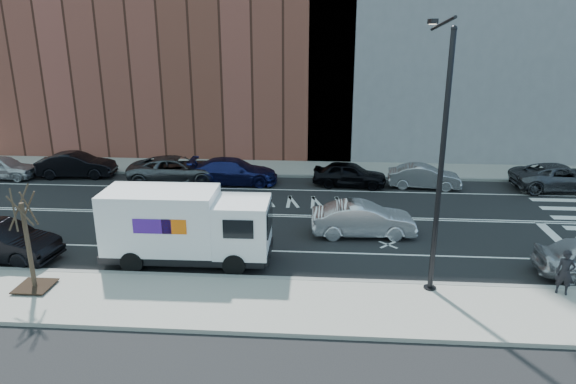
# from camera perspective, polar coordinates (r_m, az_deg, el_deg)

# --- Properties ---
(ground) EXTENTS (120.00, 120.00, 0.00)m
(ground) POSITION_cam_1_polar(r_m,az_deg,el_deg) (25.84, -3.12, -2.58)
(ground) COLOR black
(ground) RESTS_ON ground
(sidewalk_near) EXTENTS (44.00, 3.60, 0.15)m
(sidewalk_near) POSITION_cam_1_polar(r_m,az_deg,el_deg) (17.91, -6.70, -12.13)
(sidewalk_near) COLOR gray
(sidewalk_near) RESTS_ON ground
(sidewalk_far) EXTENTS (44.00, 3.60, 0.15)m
(sidewalk_far) POSITION_cam_1_polar(r_m,az_deg,el_deg) (34.16, -1.30, 2.66)
(sidewalk_far) COLOR gray
(sidewalk_far) RESTS_ON ground
(curb_near) EXTENTS (44.00, 0.25, 0.17)m
(curb_near) POSITION_cam_1_polar(r_m,az_deg,el_deg) (19.46, -5.72, -9.49)
(curb_near) COLOR gray
(curb_near) RESTS_ON ground
(curb_far) EXTENTS (44.00, 0.25, 0.17)m
(curb_far) POSITION_cam_1_polar(r_m,az_deg,el_deg) (32.43, -1.59, 1.85)
(curb_far) COLOR gray
(curb_far) RESTS_ON ground
(road_markings) EXTENTS (40.00, 8.60, 0.01)m
(road_markings) POSITION_cam_1_polar(r_m,az_deg,el_deg) (25.84, -3.12, -2.57)
(road_markings) COLOR white
(road_markings) RESTS_ON ground
(streetlight) EXTENTS (0.44, 4.02, 9.34)m
(streetlight) POSITION_cam_1_polar(r_m,az_deg,el_deg) (17.97, 16.46, 4.54)
(streetlight) COLOR black
(streetlight) RESTS_ON ground
(street_tree) EXTENTS (1.20, 1.20, 3.75)m
(street_tree) POSITION_cam_1_polar(r_m,az_deg,el_deg) (20.09, -26.76, -6.22)
(street_tree) COLOR black
(street_tree) RESTS_ON ground
(fedex_van) EXTENTS (6.60, 2.42, 3.00)m
(fedex_van) POSITION_cam_1_polar(r_m,az_deg,el_deg) (20.57, -11.30, -3.66)
(fedex_van) COLOR black
(fedex_van) RESTS_ON ground
(far_parked_a) EXTENTS (4.31, 1.82, 1.45)m
(far_parked_a) POSITION_cam_1_polar(r_m,az_deg,el_deg) (36.51, -29.16, 2.43)
(far_parked_a) COLOR #B9B9BE
(far_parked_a) RESTS_ON ground
(far_parked_b) EXTENTS (4.81, 2.04, 1.54)m
(far_parked_b) POSITION_cam_1_polar(r_m,az_deg,el_deg) (34.84, -22.43, 2.79)
(far_parked_b) COLOR black
(far_parked_b) RESTS_ON ground
(far_parked_c) EXTENTS (6.04, 3.40, 1.59)m
(far_parked_c) POSITION_cam_1_polar(r_m,az_deg,el_deg) (31.76, -12.29, 2.43)
(far_parked_c) COLOR #484A4F
(far_parked_c) RESTS_ON ground
(far_parked_d) EXTENTS (5.32, 2.27, 1.53)m
(far_parked_d) POSITION_cam_1_polar(r_m,az_deg,el_deg) (31.00, -6.06, 2.31)
(far_parked_d) COLOR #161B4F
(far_parked_d) RESTS_ON ground
(far_parked_e) EXTENTS (4.47, 2.23, 1.46)m
(far_parked_e) POSITION_cam_1_polar(r_m,az_deg,el_deg) (30.55, 6.86, 1.98)
(far_parked_e) COLOR black
(far_parked_e) RESTS_ON ground
(far_parked_f) EXTENTS (4.24, 1.76, 1.37)m
(far_parked_f) POSITION_cam_1_polar(r_m,az_deg,el_deg) (31.04, 14.88, 1.67)
(far_parked_f) COLOR #98989C
(far_parked_f) RESTS_ON ground
(far_parked_g) EXTENTS (5.57, 2.76, 1.52)m
(far_parked_g) POSITION_cam_1_polar(r_m,az_deg,el_deg) (33.47, 28.06, 1.43)
(far_parked_g) COLOR #44454B
(far_parked_g) RESTS_ON ground
(driving_sedan) EXTENTS (4.71, 1.88, 1.52)m
(driving_sedan) POSITION_cam_1_polar(r_m,az_deg,el_deg) (23.33, 8.34, -3.03)
(driving_sedan) COLOR silver
(driving_sedan) RESTS_ON ground
(near_parked_rear_a) EXTENTS (4.89, 2.25, 1.55)m
(near_parked_rear_a) POSITION_cam_1_polar(r_m,az_deg,el_deg) (23.72, -29.31, -4.83)
(near_parked_rear_a) COLOR black
(near_parked_rear_a) RESTS_ON ground
(pedestrian) EXTENTS (0.68, 0.57, 1.61)m
(pedestrian) POSITION_cam_1_polar(r_m,az_deg,el_deg) (20.24, 28.42, -7.86)
(pedestrian) COLOR black
(pedestrian) RESTS_ON sidewalk_near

